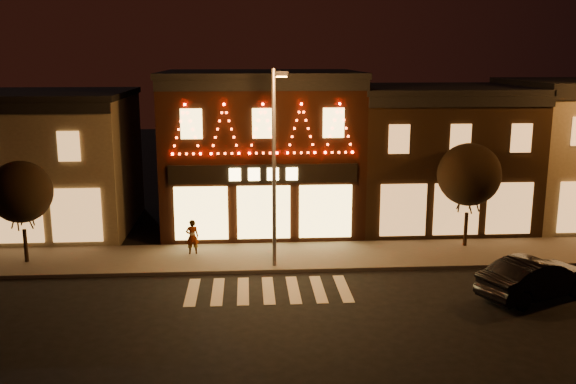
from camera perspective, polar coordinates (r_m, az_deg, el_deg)
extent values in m
plane|color=black|center=(21.82, -1.39, -12.61)|extent=(120.00, 120.00, 0.00)
cube|color=#47423D|center=(29.36, 1.86, -5.78)|extent=(44.00, 4.00, 0.15)
cube|color=#685F4A|center=(36.36, -23.38, 2.30)|extent=(12.00, 8.00, 7.00)
cube|color=black|center=(35.97, -23.87, 8.03)|extent=(12.20, 8.20, 0.30)
cube|color=black|center=(34.17, -2.42, 3.57)|extent=(10.00, 8.00, 8.00)
cube|color=black|center=(33.79, -2.49, 10.54)|extent=(10.20, 8.20, 0.30)
cube|color=black|center=(29.76, -2.29, 9.53)|extent=(10.00, 0.25, 0.50)
cube|color=black|center=(30.20, -2.22, 1.64)|extent=(9.00, 0.15, 0.90)
cube|color=#FFD87F|center=(30.10, -2.22, 1.61)|extent=(3.40, 0.08, 0.60)
cube|color=#311F11|center=(35.74, 13.01, 3.00)|extent=(9.00, 8.00, 7.20)
cube|color=black|center=(35.35, 13.31, 9.01)|extent=(9.20, 8.20, 0.30)
cube|color=black|center=(31.53, 15.42, 7.81)|extent=(9.00, 0.25, 0.50)
cylinder|color=#59595E|center=(26.83, -1.26, 1.98)|extent=(0.17, 0.17, 8.46)
cylinder|color=#59595E|center=(25.57, -0.95, 10.77)|extent=(0.34, 1.69, 0.11)
cube|color=#59595E|center=(24.74, -0.57, 10.60)|extent=(0.56, 0.37, 0.19)
cube|color=orange|center=(24.75, -0.57, 10.33)|extent=(0.43, 0.27, 0.05)
cylinder|color=black|center=(30.45, -22.49, -4.47)|extent=(0.17, 0.17, 1.48)
sphere|color=black|center=(29.88, -22.88, 0.01)|extent=(2.71, 2.71, 2.71)
cylinder|color=black|center=(31.64, 15.67, -3.23)|extent=(0.18, 0.18, 1.62)
sphere|color=black|center=(31.05, 15.95, 1.52)|extent=(2.97, 2.97, 2.97)
imported|color=black|center=(26.30, 21.38, -7.20)|extent=(5.06, 3.46, 1.58)
imported|color=gray|center=(29.57, -8.59, -3.99)|extent=(0.63, 0.46, 1.61)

